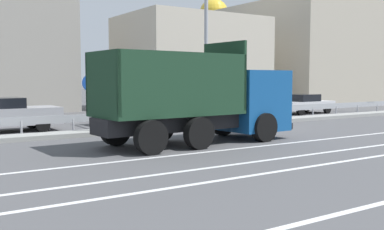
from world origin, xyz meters
The scene contains 16 objects.
ground_plane centered at (0.00, 0.00, 0.00)m, with size 320.00×320.00×0.00m, color #4C4C4F.
lane_strip_0 centered at (-3.53, -4.08, 0.00)m, with size 66.66×0.16×0.01m, color silver.
lane_strip_1 centered at (-3.53, -6.15, 0.00)m, with size 66.66×0.16×0.01m, color silver.
lane_strip_2 centered at (-3.53, -7.44, 0.00)m, with size 66.66×0.16×0.01m, color silver.
median_island centered at (0.00, 1.91, 0.09)m, with size 36.66×1.10×0.18m, color gray.
median_guardrail centered at (0.00, 2.88, 0.57)m, with size 66.66×0.09×0.78m.
dump_truck centered at (-2.54, -2.23, 1.32)m, with size 7.51×2.95×3.58m.
median_road_sign centered at (-5.77, 1.91, 1.32)m, with size 0.76×0.16×2.49m.
street_lamp_1 centered at (-0.09, 1.80, 5.72)m, with size 0.71×2.74×10.33m.
parked_car_3 centered at (-8.62, 4.97, 0.75)m, with size 4.78×2.05×1.47m.
parked_car_4 centered at (-2.30, 5.14, 0.67)m, with size 4.15×2.22×1.28m.
parked_car_5 centered at (3.57, 4.77, 0.73)m, with size 4.60×2.00×1.42m.
parked_car_6 centered at (9.98, 5.24, 0.66)m, with size 4.33×2.09×1.27m.
background_building_1 centered at (7.54, 15.05, 3.58)m, with size 10.63×8.01×7.15m, color beige.
background_building_2 centered at (22.80, 16.89, 4.75)m, with size 13.64×13.33×9.50m, color #B7AD99.
church_tower centered at (17.58, 25.76, 5.44)m, with size 3.60×3.60×12.04m.
Camera 1 is at (-12.20, -15.32, 2.25)m, focal length 42.00 mm.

